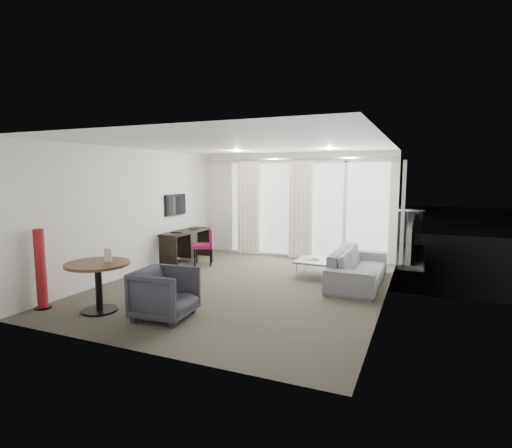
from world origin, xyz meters
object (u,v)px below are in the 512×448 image
at_px(desk, 186,246).
at_px(round_table, 99,287).
at_px(red_lamp, 41,269).
at_px(sofa, 358,266).
at_px(desk_chair, 203,246).
at_px(rattan_chair_b, 370,235).
at_px(tub_armchair, 165,294).
at_px(rattan_chair_a, 335,234).
at_px(coffee_table, 316,268).

bearing_deg(desk, round_table, -78.17).
relative_size(red_lamp, sofa, 0.56).
bearing_deg(red_lamp, desk, 87.47).
relative_size(desk_chair, rattan_chair_b, 0.97).
bearing_deg(rattan_chair_b, desk_chair, -123.53).
distance_m(sofa, rattan_chair_b, 3.43).
bearing_deg(rattan_chair_b, tub_armchair, -95.42).
bearing_deg(round_table, tub_armchair, 7.76).
bearing_deg(rattan_chair_a, coffee_table, -87.48).
bearing_deg(rattan_chair_a, round_table, -110.64).
distance_m(coffee_table, sofa, 0.89).
xyz_separation_m(red_lamp, tub_armchair, (2.01, 0.39, -0.26)).
relative_size(desk_chair, red_lamp, 0.69).
xyz_separation_m(desk_chair, coffee_table, (2.67, -0.04, -0.26)).
bearing_deg(tub_armchair, red_lamp, 96.12).
height_order(red_lamp, rattan_chair_b, red_lamp).
bearing_deg(sofa, tub_armchair, 142.88).
height_order(desk_chair, rattan_chair_a, desk_chair).
distance_m(desk_chair, rattan_chair_a, 4.25).
bearing_deg(rattan_chair_a, desk, -133.81).
height_order(red_lamp, sofa, red_lamp).
distance_m(rattan_chair_a, rattan_chair_b, 1.12).
bearing_deg(sofa, rattan_chair_b, 3.52).
height_order(red_lamp, rattan_chair_a, red_lamp).
height_order(round_table, rattan_chair_b, rattan_chair_b).
bearing_deg(coffee_table, red_lamp, -133.84).
relative_size(tub_armchair, sofa, 0.36).
distance_m(red_lamp, sofa, 5.48).
height_order(desk_chair, coffee_table, desk_chair).
relative_size(desk, round_table, 1.65).
height_order(desk_chair, tub_armchair, desk_chair).
relative_size(round_table, sofa, 0.43).
height_order(red_lamp, coffee_table, red_lamp).
height_order(desk, desk_chair, desk_chair).
distance_m(desk_chair, red_lamp, 3.69).
bearing_deg(desk, red_lamp, -92.53).
xyz_separation_m(red_lamp, rattan_chair_a, (3.03, 7.19, -0.26)).
bearing_deg(rattan_chair_b, coffee_table, -88.90).
bearing_deg(round_table, desk_chair, 92.68).
bearing_deg(rattan_chair_a, red_lamp, -116.53).
bearing_deg(coffee_table, rattan_chair_b, 78.69).
relative_size(desk_chair, rattan_chair_a, 1.19).
xyz_separation_m(rattan_chair_a, rattan_chair_b, (1.05, -0.37, 0.08)).
bearing_deg(round_table, rattan_chair_b, 64.32).
relative_size(coffee_table, rattan_chair_a, 1.07).
xyz_separation_m(desk, red_lamp, (-0.17, -3.80, 0.26)).
relative_size(desk, rattan_chair_a, 2.16).
height_order(tub_armchair, rattan_chair_a, tub_armchair).
relative_size(desk_chair, sofa, 0.39).
xyz_separation_m(desk_chair, tub_armchair, (1.25, -3.21, -0.06)).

